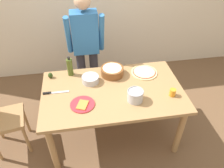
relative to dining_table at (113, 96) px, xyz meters
name	(u,v)px	position (x,y,z in m)	size (l,w,h in m)	color
ground	(113,132)	(0.00, 0.00, -0.67)	(8.00, 8.00, 0.00)	brown
dining_table	(113,96)	(0.00, 0.00, 0.00)	(1.60, 0.96, 0.76)	#A37A4C
person_cook	(86,45)	(-0.24, 0.76, 0.27)	(0.49, 0.25, 1.62)	#2D2D38
pizza_raw_on_board	(144,72)	(0.44, 0.27, 0.10)	(0.32, 0.32, 0.02)	beige
plate_with_slice	(82,104)	(-0.35, -0.18, 0.10)	(0.26, 0.26, 0.02)	red
popcorn_bowl	(112,70)	(0.04, 0.30, 0.15)	(0.28, 0.28, 0.11)	brown
mixing_bowl_steel	(90,79)	(-0.23, 0.19, 0.13)	(0.20, 0.20, 0.08)	#B7B7BC
olive_oil_bottle	(70,67)	(-0.46, 0.38, 0.20)	(0.07, 0.07, 0.26)	#47561E
steel_pot	(135,95)	(0.21, -0.20, 0.16)	(0.17, 0.17, 0.13)	#B7B7BC
cup_orange	(173,92)	(0.63, -0.19, 0.13)	(0.07, 0.07, 0.09)	orange
chef_knife	(53,93)	(-0.67, 0.06, 0.10)	(0.29, 0.03, 0.02)	silver
avocado	(50,75)	(-0.71, 0.35, 0.13)	(0.06, 0.06, 0.07)	#2D4219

